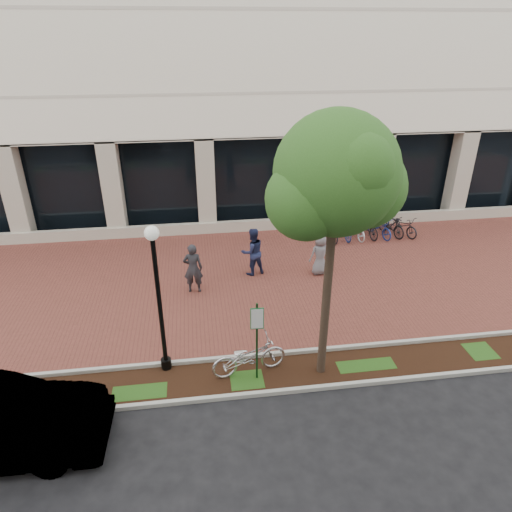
{
  "coord_description": "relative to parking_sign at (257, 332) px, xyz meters",
  "views": [
    {
      "loc": [
        -2.5,
        -14.65,
        8.32
      ],
      "look_at": [
        -0.56,
        -0.8,
        1.34
      ],
      "focal_mm": 32.0,
      "sensor_mm": 36.0,
      "label": 1
    }
  ],
  "objects": [
    {
      "name": "curb_plaza_side",
      "position": [
        1.17,
        0.85,
        -1.43
      ],
      "size": [
        40.0,
        0.12,
        0.12
      ],
      "primitive_type": "cube",
      "color": "#AFB0A6",
      "rests_on": "ground"
    },
    {
      "name": "pedestrian_left",
      "position": [
        -1.55,
        4.75,
        -0.58
      ],
      "size": [
        0.7,
        0.48,
        1.83
      ],
      "primitive_type": "imported",
      "rotation": [
        0.0,
        0.0,
        3.07
      ],
      "color": "#27272B",
      "rests_on": "ground"
    },
    {
      "name": "pedestrian_right",
      "position": [
        3.14,
        5.42,
        -0.69
      ],
      "size": [
        0.87,
        0.65,
        1.6
      ],
      "primitive_type": "imported",
      "rotation": [
        0.0,
        0.0,
        3.34
      ],
      "color": "slate",
      "rests_on": "ground"
    },
    {
      "name": "locked_bicycle",
      "position": [
        -0.17,
        0.26,
        -0.96
      ],
      "size": [
        2.14,
        1.07,
        1.07
      ],
      "primitive_type": "imported",
      "rotation": [
        0.0,
        0.0,
        1.75
      ],
      "color": "silver",
      "rests_on": "ground"
    },
    {
      "name": "bollard",
      "position": [
        5.37,
        9.05,
        -1.01
      ],
      "size": [
        0.12,
        0.12,
        0.94
      ],
      "color": "#B0AFB4",
      "rests_on": "ground"
    },
    {
      "name": "lamppost",
      "position": [
        -2.39,
        0.75,
        0.89
      ],
      "size": [
        0.36,
        0.36,
        4.21
      ],
      "color": "black",
      "rests_on": "ground"
    },
    {
      "name": "bike_rack_cluster",
      "position": [
        6.14,
        8.46,
        -1.02
      ],
      "size": [
        4.27,
        1.83,
        1.01
      ],
      "rotation": [
        0.0,
        0.0,
        0.17
      ],
      "color": "black",
      "rests_on": "ground"
    },
    {
      "name": "ground",
      "position": [
        1.17,
        5.35,
        -1.49
      ],
      "size": [
        120.0,
        120.0,
        0.0
      ],
      "primitive_type": "plane",
      "color": "black",
      "rests_on": "ground"
    },
    {
      "name": "planting_strip",
      "position": [
        1.17,
        0.1,
        -1.49
      ],
      "size": [
        40.0,
        1.5,
        0.01
      ],
      "primitive_type": "cube",
      "color": "black",
      "rests_on": "ground"
    },
    {
      "name": "brick_plaza",
      "position": [
        1.17,
        5.35,
        -1.49
      ],
      "size": [
        40.0,
        9.0,
        0.01
      ],
      "primitive_type": "cube",
      "color": "brown",
      "rests_on": "ground"
    },
    {
      "name": "street_tree",
      "position": [
        1.8,
        0.08,
        3.81
      ],
      "size": [
        3.36,
        2.8,
        6.89
      ],
      "color": "#423126",
      "rests_on": "ground"
    },
    {
      "name": "pedestrian_mid",
      "position": [
        0.65,
        5.76,
        -0.57
      ],
      "size": [
        1.06,
        0.93,
        1.84
      ],
      "primitive_type": "imported",
      "rotation": [
        0.0,
        0.0,
        3.44
      ],
      "color": "#1E264B",
      "rests_on": "ground"
    },
    {
      "name": "parking_sign",
      "position": [
        0.0,
        0.0,
        0.0
      ],
      "size": [
        0.34,
        0.07,
        2.33
      ],
      "rotation": [
        0.0,
        0.0,
        -0.04
      ],
      "color": "#143817",
      "rests_on": "ground"
    },
    {
      "name": "curb_street_side",
      "position": [
        1.17,
        -0.65,
        -1.43
      ],
      "size": [
        40.0,
        0.12,
        0.12
      ],
      "primitive_type": "cube",
      "color": "#AFB0A6",
      "rests_on": "ground"
    }
  ]
}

